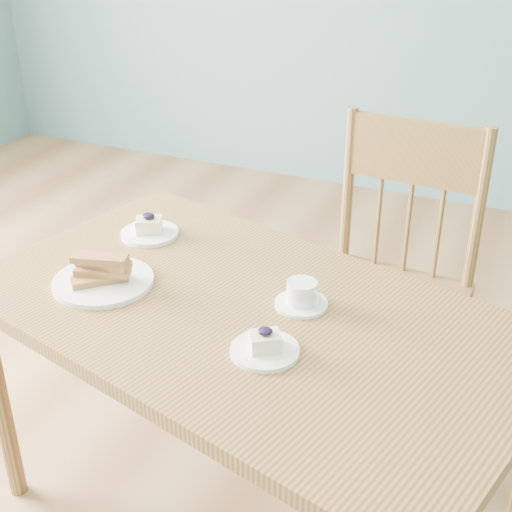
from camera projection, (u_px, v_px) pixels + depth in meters
The scene contains 7 objects.
room at pixel (108, 1), 1.34m from camera, with size 5.01×5.01×2.71m.
dining_table at pixel (246, 335), 1.64m from camera, with size 1.44×1.04×0.69m.
dining_chair at pixel (389, 285), 2.10m from camera, with size 0.47×0.45×0.96m.
cheesecake_plate_near at pixel (265, 347), 1.45m from camera, with size 0.14×0.14×0.06m.
cheesecake_plate_far at pixel (149, 230), 1.93m from camera, with size 0.16×0.16×0.07m.
coffee_cup at pixel (302, 296), 1.61m from camera, with size 0.12×0.12×0.06m.
biscotti_plate at pixel (103, 275), 1.70m from camera, with size 0.24×0.24×0.08m.
Camera 1 is at (0.82, -1.17, 1.55)m, focal length 50.00 mm.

